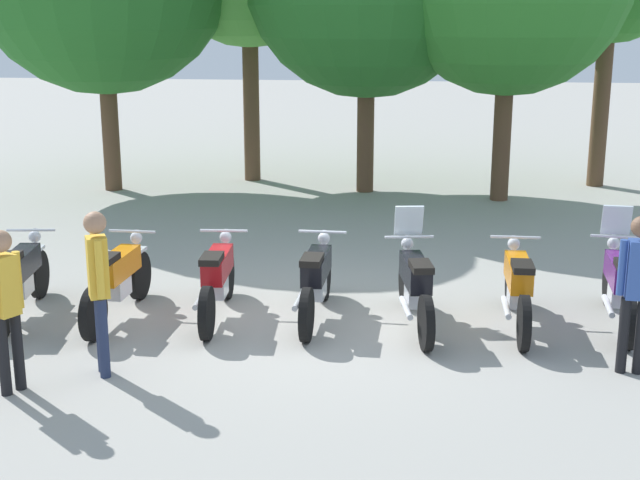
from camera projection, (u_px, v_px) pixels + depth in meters
name	position (u px, v px, depth m)	size (l,w,h in m)	color
ground_plane	(315.00, 320.00, 10.88)	(80.00, 80.00, 0.00)	#9E9B93
motorcycle_0	(20.00, 277.00, 10.92)	(0.62, 2.18, 0.99)	black
motorcycle_1	(118.00, 279.00, 10.86)	(0.62, 2.19, 0.99)	black
motorcycle_2	(217.00, 278.00, 10.89)	(0.62, 2.19, 0.99)	black
motorcycle_3	(316.00, 279.00, 10.84)	(0.62, 2.19, 0.99)	black
motorcycle_4	(415.00, 284.00, 10.58)	(0.64, 2.18, 1.37)	black
motorcycle_5	(518.00, 286.00, 10.56)	(0.62, 2.19, 0.99)	black
motorcycle_6	(619.00, 284.00, 10.61)	(0.62, 2.19, 1.37)	black
person_0	(637.00, 283.00, 9.04)	(0.40, 0.24, 1.70)	black
person_1	(6.00, 299.00, 8.58)	(0.30, 0.39, 1.68)	black
person_2	(99.00, 280.00, 8.99)	(0.31, 0.39, 1.76)	#232D4C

